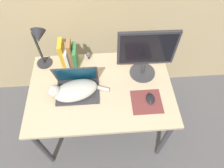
{
  "coord_description": "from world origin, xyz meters",
  "views": [
    {
      "loc": [
        0.03,
        -0.52,
        2.07
      ],
      "look_at": [
        0.09,
        0.34,
        0.84
      ],
      "focal_mm": 32.0,
      "sensor_mm": 36.0,
      "label": 1
    }
  ],
  "objects_px": {
    "book_row": "(69,55)",
    "webcam": "(88,55)",
    "laptop": "(77,86)",
    "external_monitor": "(146,53)",
    "desk_lamp": "(39,42)",
    "cat": "(74,90)",
    "computer_mouse": "(150,99)"
  },
  "relations": [
    {
      "from": "book_row",
      "to": "webcam",
      "type": "xyz_separation_m",
      "value": [
        0.16,
        0.06,
        -0.07
      ]
    },
    {
      "from": "laptop",
      "to": "external_monitor",
      "type": "xyz_separation_m",
      "value": [
        0.54,
        0.13,
        0.19
      ]
    },
    {
      "from": "external_monitor",
      "to": "desk_lamp",
      "type": "height_order",
      "value": "external_monitor"
    },
    {
      "from": "external_monitor",
      "to": "desk_lamp",
      "type": "xyz_separation_m",
      "value": [
        -0.8,
        0.14,
        0.03
      ]
    },
    {
      "from": "cat",
      "to": "external_monitor",
      "type": "height_order",
      "value": "external_monitor"
    },
    {
      "from": "laptop",
      "to": "external_monitor",
      "type": "height_order",
      "value": "external_monitor"
    },
    {
      "from": "webcam",
      "to": "computer_mouse",
      "type": "bearing_deg",
      "value": -44.74
    },
    {
      "from": "cat",
      "to": "laptop",
      "type": "bearing_deg",
      "value": 57.32
    },
    {
      "from": "external_monitor",
      "to": "cat",
      "type": "bearing_deg",
      "value": -162.84
    },
    {
      "from": "external_monitor",
      "to": "desk_lamp",
      "type": "bearing_deg",
      "value": 170.32
    },
    {
      "from": "external_monitor",
      "to": "webcam",
      "type": "distance_m",
      "value": 0.53
    },
    {
      "from": "laptop",
      "to": "computer_mouse",
      "type": "xyz_separation_m",
      "value": [
        0.56,
        -0.13,
        -0.03
      ]
    },
    {
      "from": "cat",
      "to": "desk_lamp",
      "type": "height_order",
      "value": "desk_lamp"
    },
    {
      "from": "computer_mouse",
      "to": "desk_lamp",
      "type": "height_order",
      "value": "desk_lamp"
    },
    {
      "from": "external_monitor",
      "to": "computer_mouse",
      "type": "xyz_separation_m",
      "value": [
        0.02,
        -0.27,
        -0.22
      ]
    },
    {
      "from": "laptop",
      "to": "computer_mouse",
      "type": "distance_m",
      "value": 0.57
    },
    {
      "from": "cat",
      "to": "book_row",
      "type": "xyz_separation_m",
      "value": [
        -0.04,
        0.32,
        0.06
      ]
    },
    {
      "from": "computer_mouse",
      "to": "webcam",
      "type": "xyz_separation_m",
      "value": [
        -0.47,
        0.47,
        0.03
      ]
    },
    {
      "from": "cat",
      "to": "book_row",
      "type": "relative_size",
      "value": 1.81
    },
    {
      "from": "book_row",
      "to": "external_monitor",
      "type": "bearing_deg",
      "value": -13.24
    },
    {
      "from": "cat",
      "to": "computer_mouse",
      "type": "xyz_separation_m",
      "value": [
        0.58,
        -0.09,
        -0.04
      ]
    },
    {
      "from": "laptop",
      "to": "desk_lamp",
      "type": "xyz_separation_m",
      "value": [
        -0.26,
        0.27,
        0.23
      ]
    },
    {
      "from": "laptop",
      "to": "desk_lamp",
      "type": "height_order",
      "value": "desk_lamp"
    },
    {
      "from": "cat",
      "to": "webcam",
      "type": "relative_size",
      "value": 6.64
    },
    {
      "from": "desk_lamp",
      "to": "webcam",
      "type": "relative_size",
      "value": 5.96
    },
    {
      "from": "webcam",
      "to": "cat",
      "type": "bearing_deg",
      "value": -106.77
    },
    {
      "from": "book_row",
      "to": "cat",
      "type": "bearing_deg",
      "value": -82.1
    },
    {
      "from": "book_row",
      "to": "desk_lamp",
      "type": "xyz_separation_m",
      "value": [
        -0.19,
        -0.01,
        0.16
      ]
    },
    {
      "from": "computer_mouse",
      "to": "book_row",
      "type": "distance_m",
      "value": 0.75
    },
    {
      "from": "webcam",
      "to": "desk_lamp",
      "type": "bearing_deg",
      "value": -169.77
    },
    {
      "from": "cat",
      "to": "external_monitor",
      "type": "relative_size",
      "value": 1.04
    },
    {
      "from": "desk_lamp",
      "to": "webcam",
      "type": "distance_m",
      "value": 0.42
    }
  ]
}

